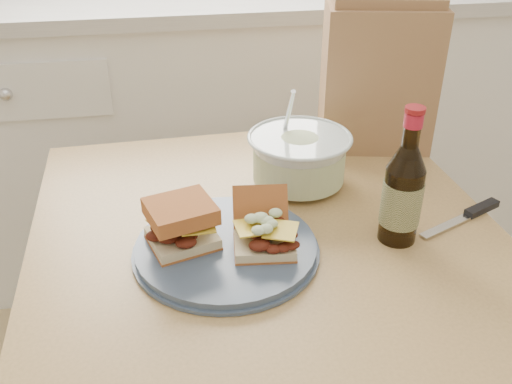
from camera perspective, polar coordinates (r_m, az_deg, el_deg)
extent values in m
cube|color=white|center=(2.05, -6.65, 5.75)|extent=(2.40, 0.60, 0.90)
cube|color=tan|center=(1.07, 1.03, -4.39)|extent=(0.88, 0.88, 0.04)
cube|color=tan|center=(1.57, -15.98, -8.71)|extent=(0.06, 0.06, 0.67)
cube|color=tan|center=(1.67, 10.90, -5.54)|extent=(0.06, 0.06, 0.67)
cylinder|color=#42526B|center=(0.99, -3.01, -5.63)|extent=(0.31, 0.31, 0.02)
cube|color=beige|center=(0.98, -7.35, -4.61)|extent=(0.13, 0.12, 0.02)
cube|color=yellow|center=(0.96, -7.48, -2.98)|extent=(0.08, 0.08, 0.00)
cube|color=#B3612F|center=(0.95, -7.56, -1.91)|extent=(0.13, 0.12, 0.03)
cube|color=beige|center=(0.96, 0.83, -5.16)|extent=(0.11, 0.10, 0.02)
cube|color=yellow|center=(0.94, 0.84, -3.61)|extent=(0.07, 0.07, 0.00)
cube|color=#B3612F|center=(0.99, 0.43, -1.76)|extent=(0.10, 0.08, 0.09)
cone|color=silver|center=(1.17, 4.31, 3.11)|extent=(0.20, 0.20, 0.11)
cylinder|color=silver|center=(1.17, 4.30, 2.90)|extent=(0.19, 0.19, 0.07)
torus|color=silver|center=(1.15, 4.41, 5.48)|extent=(0.21, 0.21, 0.01)
cylinder|color=silver|center=(1.16, 3.19, 7.55)|extent=(0.01, 0.09, 0.14)
cylinder|color=black|center=(1.02, 14.29, -1.25)|extent=(0.07, 0.07, 0.14)
cone|color=black|center=(0.98, 14.96, 3.33)|extent=(0.07, 0.07, 0.04)
cylinder|color=black|center=(0.95, 15.36, 6.06)|extent=(0.03, 0.03, 0.06)
cylinder|color=#B91832|center=(0.95, 15.50, 6.97)|extent=(0.03, 0.03, 0.02)
cylinder|color=maroon|center=(0.94, 15.64, 7.93)|extent=(0.03, 0.03, 0.01)
cylinder|color=#324020|center=(1.02, 14.32, -1.00)|extent=(0.07, 0.07, 0.08)
cube|color=silver|center=(1.11, 18.75, -3.10)|extent=(0.14, 0.07, 0.00)
cube|color=black|center=(1.18, 21.65, -1.51)|extent=(0.08, 0.05, 0.01)
cube|color=#A77D50|center=(1.34, 12.08, 11.20)|extent=(0.27, 0.21, 0.32)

